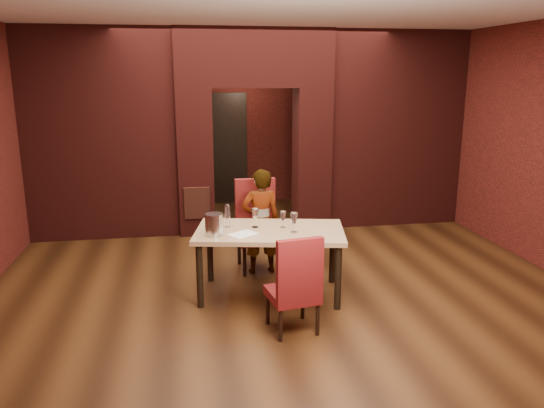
{
  "coord_description": "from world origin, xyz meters",
  "views": [
    {
      "loc": [
        -1.14,
        -6.41,
        2.52
      ],
      "look_at": [
        -0.05,
        0.0,
        0.91
      ],
      "focal_mm": 35.0,
      "sensor_mm": 36.0,
      "label": 1
    }
  ],
  "objects": [
    {
      "name": "tasting_sheet",
      "position": [
        -0.52,
        -0.81,
        0.79
      ],
      "size": [
        0.36,
        0.34,
        0.0
      ],
      "primitive_type": "cube",
      "rotation": [
        0.0,
        0.0,
        0.58
      ],
      "color": "white",
      "rests_on": "dining_table"
    },
    {
      "name": "wine_glass_a",
      "position": [
        -0.35,
        -0.57,
        0.9
      ],
      "size": [
        0.09,
        0.09,
        0.22
      ],
      "primitive_type": null,
      "color": "white",
      "rests_on": "dining_table"
    },
    {
      "name": "pillar_right",
      "position": [
        0.95,
        2.0,
        1.15
      ],
      "size": [
        0.55,
        0.55,
        2.3
      ],
      "primitive_type": "cube",
      "color": "maroon",
      "rests_on": "ground"
    },
    {
      "name": "potted_plant",
      "position": [
        0.54,
        0.21,
        0.23
      ],
      "size": [
        0.53,
        0.5,
        0.46
      ],
      "primitive_type": "imported",
      "rotation": [
        0.0,
        0.0,
        0.4
      ],
      "color": "#356E2A",
      "rests_on": "ground"
    },
    {
      "name": "chair_far",
      "position": [
        -0.21,
        0.15,
        0.59
      ],
      "size": [
        0.56,
        0.56,
        1.18
      ],
      "primitive_type": "cube",
      "rotation": [
        0.0,
        0.0,
        0.05
      ],
      "color": "maroon",
      "rests_on": "ground"
    },
    {
      "name": "wine_bucket",
      "position": [
        -0.83,
        -0.8,
        0.91
      ],
      "size": [
        0.2,
        0.2,
        0.25
      ],
      "primitive_type": "cylinder",
      "color": "#B0B0B7",
      "rests_on": "dining_table"
    },
    {
      "name": "lintel",
      "position": [
        0.0,
        2.0,
        2.75
      ],
      "size": [
        2.45,
        0.55,
        0.9
      ],
      "primitive_type": "cube",
      "color": "maroon",
      "rests_on": "ground"
    },
    {
      "name": "wall_back",
      "position": [
        0.0,
        4.0,
        1.6
      ],
      "size": [
        7.0,
        0.04,
        3.2
      ],
      "primitive_type": "cube",
      "color": "maroon",
      "rests_on": "ground"
    },
    {
      "name": "wing_wall_right",
      "position": [
        2.36,
        2.0,
        1.6
      ],
      "size": [
        2.28,
        0.35,
        3.2
      ],
      "primitive_type": "cube",
      "color": "maroon",
      "rests_on": "ground"
    },
    {
      "name": "wing_wall_left",
      "position": [
        -2.36,
        2.0,
        1.6
      ],
      "size": [
        2.28,
        0.35,
        3.2
      ],
      "primitive_type": "cube",
      "color": "maroon",
      "rests_on": "ground"
    },
    {
      "name": "wall_front",
      "position": [
        0.0,
        -4.0,
        1.6
      ],
      "size": [
        7.0,
        0.04,
        3.2
      ],
      "primitive_type": "cube",
      "color": "maroon",
      "rests_on": "ground"
    },
    {
      "name": "chair_near",
      "position": [
        -0.12,
        -1.61,
        0.51
      ],
      "size": [
        0.53,
        0.53,
        1.02
      ],
      "primitive_type": "cube",
      "rotation": [
        0.0,
        0.0,
        3.3
      ],
      "color": "maroon",
      "rests_on": "ground"
    },
    {
      "name": "ceiling",
      "position": [
        0.0,
        0.0,
        3.2
      ],
      "size": [
        7.0,
        8.0,
        0.04
      ],
      "primitive_type": "cube",
      "color": "silver",
      "rests_on": "ground"
    },
    {
      "name": "person_seated",
      "position": [
        -0.19,
        0.03,
        0.68
      ],
      "size": [
        0.51,
        0.35,
        1.36
      ],
      "primitive_type": "imported",
      "rotation": [
        0.0,
        0.0,
        3.2
      ],
      "color": "beige",
      "rests_on": "ground"
    },
    {
      "name": "wine_glass_b",
      "position": [
        -0.03,
        -0.63,
        0.88
      ],
      "size": [
        0.08,
        0.08,
        0.19
      ],
      "primitive_type": null,
      "color": "silver",
      "rests_on": "dining_table"
    },
    {
      "name": "rear_door_frame",
      "position": [
        -0.4,
        3.9,
        1.05
      ],
      "size": [
        1.02,
        0.04,
        2.22
      ],
      "primitive_type": "cube",
      "color": "black",
      "rests_on": "ground"
    },
    {
      "name": "vent_panel",
      "position": [
        -0.95,
        1.71,
        0.55
      ],
      "size": [
        0.4,
        0.03,
        0.5
      ],
      "primitive_type": "cube",
      "color": "brown",
      "rests_on": "ground"
    },
    {
      "name": "pillar_left",
      "position": [
        -0.95,
        2.0,
        1.15
      ],
      "size": [
        0.55,
        0.55,
        2.3
      ],
      "primitive_type": "cube",
      "color": "maroon",
      "rests_on": "ground"
    },
    {
      "name": "rear_door",
      "position": [
        -0.4,
        3.94,
        1.05
      ],
      "size": [
        0.9,
        0.08,
        2.1
      ],
      "primitive_type": "cube",
      "color": "black",
      "rests_on": "ground"
    },
    {
      "name": "wall_right",
      "position": [
        3.5,
        0.0,
        1.6
      ],
      "size": [
        0.04,
        8.0,
        3.2
      ],
      "primitive_type": "cube",
      "color": "maroon",
      "rests_on": "ground"
    },
    {
      "name": "floor",
      "position": [
        0.0,
        0.0,
        0.0
      ],
      "size": [
        8.0,
        8.0,
        0.0
      ],
      "primitive_type": "plane",
      "color": "#422510",
      "rests_on": "ground"
    },
    {
      "name": "water_bottle",
      "position": [
        -0.66,
        -0.5,
        0.92
      ],
      "size": [
        0.06,
        0.06,
        0.27
      ],
      "primitive_type": "cylinder",
      "color": "white",
      "rests_on": "dining_table"
    },
    {
      "name": "wine_glass_c",
      "position": [
        0.05,
        -0.84,
        0.9
      ],
      "size": [
        0.09,
        0.09,
        0.23
      ],
      "primitive_type": null,
      "color": "silver",
      "rests_on": "dining_table"
    },
    {
      "name": "dining_table",
      "position": [
        -0.2,
        -0.69,
        0.39
      ],
      "size": [
        1.83,
        1.26,
        0.79
      ],
      "primitive_type": "cube",
      "rotation": [
        0.0,
        0.0,
        -0.2
      ],
      "color": "tan",
      "rests_on": "ground"
    }
  ]
}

